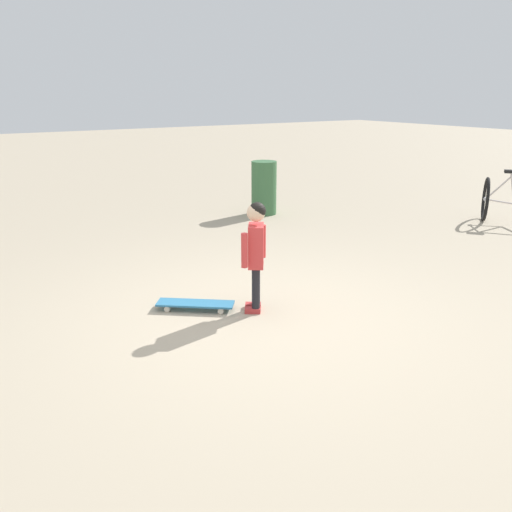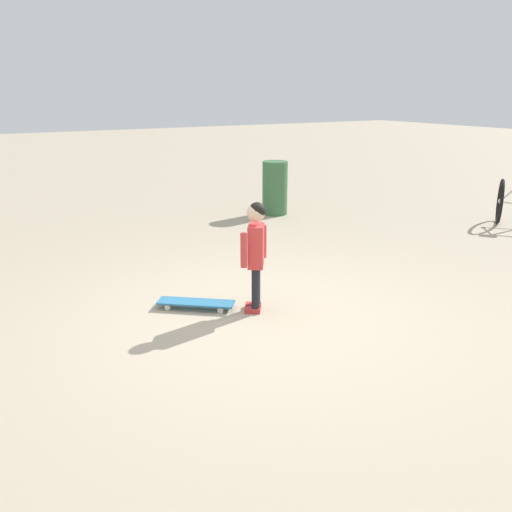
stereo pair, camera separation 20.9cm
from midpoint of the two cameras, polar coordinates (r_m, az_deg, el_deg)
The scene contains 4 objects.
ground_plane at distance 4.91m, azimuth 1.97°, elevation -6.83°, with size 50.00×50.00×0.00m, color tan.
child_person at distance 4.87m, azimuth 1.21°, elevation 1.19°, with size 0.28×0.37×1.06m.
skateboard at distance 5.13m, azimuth -5.39°, elevation -5.09°, with size 0.61×0.70×0.07m.
trash_bin at distance 8.97m, azimuth 2.74°, elevation 7.39°, with size 0.43×0.43×0.90m, color #38663D.
Camera 2 is at (3.83, -2.32, 2.03)m, focal length 36.85 mm.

